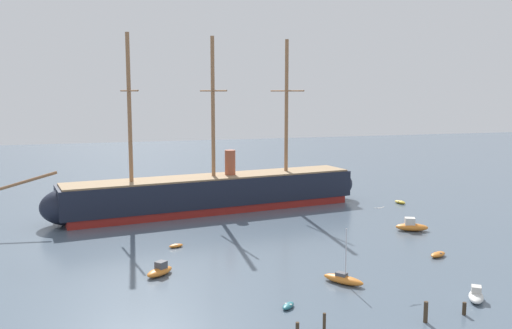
% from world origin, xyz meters
% --- Properties ---
extents(tall_ship, '(63.23, 16.71, 30.50)m').
position_xyz_m(tall_ship, '(-5.27, 57.73, 3.32)').
color(tall_ship, maroon).
rests_on(tall_ship, ground).
extents(dinghy_foreground_left, '(1.99, 2.03, 0.47)m').
position_xyz_m(dinghy_foreground_left, '(-8.00, 12.29, 0.24)').
color(dinghy_foreground_left, '#236670').
rests_on(dinghy_foreground_left, ground).
extents(motorboat_foreground_right, '(3.24, 3.65, 1.46)m').
position_xyz_m(motorboat_foreground_right, '(10.92, 8.55, 0.51)').
color(motorboat_foreground_right, silver).
rests_on(motorboat_foreground_right, ground).
extents(sailboat_near_centre, '(4.00, 4.77, 6.29)m').
position_xyz_m(sailboat_near_centre, '(0.22, 17.01, 0.53)').
color(sailboat_near_centre, orange).
rests_on(sailboat_near_centre, ground).
extents(motorboat_mid_left, '(3.93, 3.69, 1.60)m').
position_xyz_m(motorboat_mid_left, '(-18.83, 25.69, 0.56)').
color(motorboat_mid_left, orange).
rests_on(motorboat_mid_left, ground).
extents(dinghy_mid_right, '(2.95, 2.17, 0.64)m').
position_xyz_m(dinghy_mid_right, '(16.24, 22.45, 0.32)').
color(dinghy_mid_right, orange).
rests_on(dinghy_mid_right, ground).
extents(dinghy_alongside_bow, '(2.17, 1.37, 0.48)m').
position_xyz_m(dinghy_alongside_bow, '(-15.30, 36.56, 0.24)').
color(dinghy_alongside_bow, orange).
rests_on(dinghy_alongside_bow, ground).
extents(motorboat_alongside_stern, '(5.20, 3.88, 2.02)m').
position_xyz_m(motorboat_alongside_stern, '(20.45, 35.10, 0.71)').
color(motorboat_alongside_stern, orange).
rests_on(motorboat_alongside_stern, ground).
extents(dinghy_far_left, '(2.19, 1.95, 0.49)m').
position_xyz_m(dinghy_far_left, '(-29.41, 53.65, 0.25)').
color(dinghy_far_left, orange).
rests_on(dinghy_far_left, ground).
extents(dinghy_far_right, '(1.66, 2.73, 0.60)m').
position_xyz_m(dinghy_far_right, '(29.83, 53.57, 0.30)').
color(dinghy_far_right, gold).
rests_on(dinghy_far_right, ground).
extents(motorboat_distant_centre, '(4.30, 3.48, 1.68)m').
position_xyz_m(motorboat_distant_centre, '(-0.29, 63.14, 0.59)').
color(motorboat_distant_centre, gold).
rests_on(motorboat_distant_centre, ground).
extents(mooring_piling_nearest, '(0.33, 0.33, 1.25)m').
position_xyz_m(mooring_piling_nearest, '(-9.41, 6.21, 0.62)').
color(mooring_piling_nearest, '#423323').
rests_on(mooring_piling_nearest, ground).
extents(mooring_piling_left_pair, '(0.38, 0.38, 1.22)m').
position_xyz_m(mooring_piling_left_pair, '(7.43, 5.88, 0.61)').
color(mooring_piling_left_pair, '#382B1E').
rests_on(mooring_piling_left_pair, ground).
extents(mooring_piling_right_pair, '(0.29, 0.29, 1.62)m').
position_xyz_m(mooring_piling_right_pair, '(-6.73, 6.54, 0.81)').
color(mooring_piling_right_pair, '#423323').
rests_on(mooring_piling_right_pair, ground).
extents(mooring_piling_midwater, '(0.40, 0.40, 1.97)m').
position_xyz_m(mooring_piling_midwater, '(2.91, 5.46, 0.99)').
color(mooring_piling_midwater, '#423323').
rests_on(mooring_piling_midwater, ground).
extents(seagull_in_flight, '(1.37, 0.41, 0.14)m').
position_xyz_m(seagull_in_flight, '(4.99, 18.08, 8.02)').
color(seagull_in_flight, silver).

